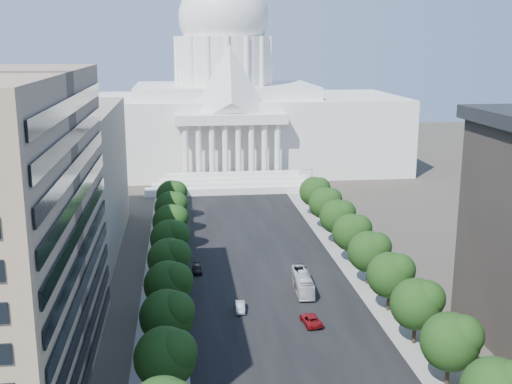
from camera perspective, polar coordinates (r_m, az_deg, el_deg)
name	(u,v)px	position (r m, az deg, el deg)	size (l,w,h in m)	color
road_asphalt	(258,256)	(133.80, 0.20, -5.68)	(30.00, 260.00, 0.01)	black
sidewalk_left	(166,259)	(132.96, -8.00, -5.94)	(8.00, 260.00, 0.02)	gray
sidewalk_right	(347,252)	(137.30, 8.13, -5.31)	(8.00, 260.00, 0.02)	gray
capitol	(225,111)	(222.27, -2.79, 7.21)	(120.00, 56.00, 73.00)	white
office_block_left_far	(25,181)	(142.34, -19.87, 0.94)	(38.00, 52.00, 30.00)	gray
tree_l_c	(168,356)	(80.47, -7.86, -14.25)	(7.79, 7.60, 9.97)	#33261C
tree_l_d	(169,315)	(91.29, -7.75, -10.78)	(7.79, 7.60, 9.97)	#33261C
tree_l_e	(170,283)	(102.37, -7.66, -8.05)	(7.79, 7.60, 9.97)	#33261C
tree_l_f	(171,258)	(113.63, -7.59, -5.85)	(7.79, 7.60, 9.97)	#33261C
tree_l_g	(171,238)	(125.04, -7.53, -4.06)	(7.79, 7.60, 9.97)	#33261C
tree_l_h	(172,221)	(136.54, -7.48, -2.56)	(7.79, 7.60, 9.97)	#33261C
tree_l_i	(172,207)	(148.13, -7.44, -1.30)	(7.79, 7.60, 9.97)	#33261C
tree_l_j	(173,195)	(159.77, -7.41, -0.22)	(7.79, 7.60, 9.97)	#33261C
tree_r_c	(453,340)	(87.23, 17.12, -12.46)	(7.79, 7.60, 9.97)	#33261C
tree_r_d	(419,303)	(97.30, 14.27, -9.52)	(7.79, 7.60, 9.97)	#33261C
tree_r_e	(392,274)	(107.76, 12.00, -7.12)	(7.79, 7.60, 9.97)	#33261C
tree_r_f	(371,250)	(118.52, 10.16, -5.14)	(7.79, 7.60, 9.97)	#33261C
tree_r_g	(353,231)	(129.49, 8.63, -3.48)	(7.79, 7.60, 9.97)	#33261C
tree_r_h	(339,216)	(140.63, 7.35, -2.09)	(7.79, 7.60, 9.97)	#33261C
tree_r_i	(326,202)	(151.91, 6.26, -0.90)	(7.79, 7.60, 9.97)	#33261C
tree_r_j	(316,191)	(163.28, 5.32, 0.12)	(7.79, 7.60, 9.97)	#33261C
streetlight_b	(467,347)	(87.47, 18.27, -12.94)	(2.61, 0.44, 9.00)	gray
streetlight_c	(401,276)	(108.65, 12.74, -7.34)	(2.61, 0.44, 9.00)	gray
streetlight_d	(359,232)	(131.19, 9.15, -3.57)	(2.61, 0.44, 9.00)	gray
streetlight_e	(331,202)	(154.48, 6.64, -0.91)	(2.61, 0.44, 9.00)	gray
streetlight_f	(310,180)	(178.24, 4.80, 1.04)	(2.61, 0.44, 9.00)	gray
car_silver	(240,307)	(107.42, -1.42, -10.18)	(1.50, 4.29, 1.41)	#AFB3B7
car_red	(311,320)	(103.07, 4.90, -11.25)	(2.55, 5.53, 1.54)	maroon
car_dark_b	(197,269)	(124.68, -5.26, -6.86)	(1.86, 4.57, 1.33)	black
city_bus	(303,282)	(115.47, 4.17, -8.01)	(2.71, 11.58, 3.23)	silver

